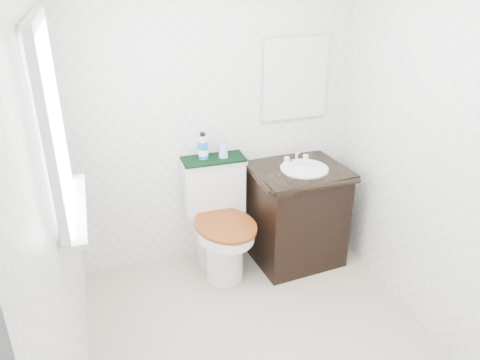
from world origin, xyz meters
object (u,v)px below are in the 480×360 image
vanity (297,212)px  cup (223,152)px  toilet (219,226)px  mouthwash_bottle (203,147)px  trash_bin (221,241)px

vanity → cup: size_ratio=10.51×
toilet → mouthwash_bottle: mouthwash_bottle is taller
toilet → vanity: 0.64m
toilet → cup: bearing=57.1°
vanity → trash_bin: (-0.58, 0.20, -0.28)m
cup → trash_bin: bearing=146.8°
toilet → mouthwash_bottle: (-0.07, 0.14, 0.62)m
toilet → vanity: bearing=-5.4°
trash_bin → cup: cup is taller
vanity → mouthwash_bottle: (-0.71, 0.20, 0.57)m
trash_bin → mouthwash_bottle: (-0.13, 0.01, 0.85)m
toilet → vanity: vanity is taller
vanity → trash_bin: size_ratio=3.01×
vanity → toilet: bearing=174.6°
trash_bin → mouthwash_bottle: 0.86m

